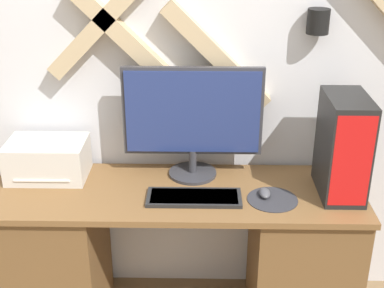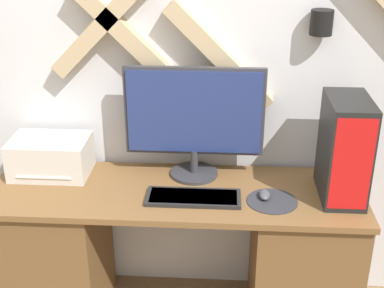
% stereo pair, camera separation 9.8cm
% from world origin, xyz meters
% --- Properties ---
extents(wall_back, '(6.40, 0.15, 2.70)m').
position_xyz_m(wall_back, '(0.01, 0.62, 1.35)').
color(wall_back, silver).
rests_on(wall_back, ground_plane).
extents(desk, '(1.80, 0.56, 0.77)m').
position_xyz_m(desk, '(0.00, 0.28, 0.40)').
color(desk, brown).
rests_on(desk, ground_plane).
extents(monitor, '(0.68, 0.24, 0.56)m').
position_xyz_m(monitor, '(0.08, 0.45, 1.08)').
color(monitor, '#333338').
rests_on(monitor, desk).
extents(keyboard, '(0.44, 0.17, 0.02)m').
position_xyz_m(keyboard, '(0.09, 0.20, 0.78)').
color(keyboard, black).
rests_on(keyboard, desk).
extents(mousepad, '(0.24, 0.24, 0.00)m').
position_xyz_m(mousepad, '(0.45, 0.20, 0.77)').
color(mousepad, '#2D2D33').
rests_on(mousepad, desk).
extents(mouse, '(0.05, 0.09, 0.03)m').
position_xyz_m(mouse, '(0.42, 0.23, 0.79)').
color(mouse, '#4C4C51').
rests_on(mouse, mousepad).
extents(computer_tower, '(0.19, 0.34, 0.48)m').
position_xyz_m(computer_tower, '(0.77, 0.28, 1.01)').
color(computer_tower, black).
rests_on(computer_tower, desk).
extents(printer, '(0.39, 0.27, 0.19)m').
position_xyz_m(printer, '(-0.64, 0.42, 0.87)').
color(printer, beige).
rests_on(printer, desk).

